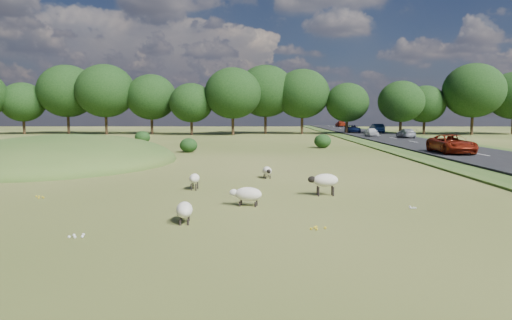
{
  "coord_description": "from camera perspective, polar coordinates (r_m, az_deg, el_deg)",
  "views": [
    {
      "loc": [
        2.17,
        -20.69,
        3.55
      ],
      "look_at": [
        2.0,
        4.0,
        1.0
      ],
      "focal_mm": 32.0,
      "sensor_mm": 36.0,
      "label": 1
    }
  ],
  "objects": [
    {
      "name": "car_1",
      "position": [
        64.5,
        18.24,
        3.21
      ],
      "size": [
        1.71,
        4.2,
        1.22
      ],
      "primitive_type": "imported",
      "rotation": [
        0.0,
        0.0,
        3.14
      ],
      "color": "#ABADB3",
      "rests_on": "road"
    },
    {
      "name": "shrubs",
      "position": [
        47.83,
        -5.21,
        2.45
      ],
      "size": [
        21.88,
        13.87,
        1.45
      ],
      "color": "black",
      "rests_on": "ground"
    },
    {
      "name": "car_2",
      "position": [
        41.0,
        23.27,
        1.87
      ],
      "size": [
        2.53,
        5.48,
        1.52
      ],
      "primitive_type": "imported",
      "color": "maroon",
      "rests_on": "road"
    },
    {
      "name": "road",
      "position": [
        53.84,
        19.75,
        1.9
      ],
      "size": [
        8.0,
        150.0,
        0.25
      ],
      "primitive_type": "cube",
      "color": "black",
      "rests_on": "ground"
    },
    {
      "name": "car_0",
      "position": [
        79.14,
        14.87,
        3.85
      ],
      "size": [
        1.59,
        4.56,
        1.5
      ],
      "primitive_type": "imported",
      "rotation": [
        0.0,
        0.0,
        3.14
      ],
      "color": "navy",
      "rests_on": "road"
    },
    {
      "name": "car_6",
      "position": [
        66.65,
        14.25,
        3.41
      ],
      "size": [
        1.46,
        3.63,
        1.24
      ],
      "primitive_type": "imported",
      "color": "white",
      "rests_on": "road"
    },
    {
      "name": "mound",
      "position": [
        35.81,
        -22.92,
        -0.26
      ],
      "size": [
        16.0,
        20.0,
        4.0
      ],
      "primitive_type": "ellipsoid",
      "color": "#33561E",
      "rests_on": "ground"
    },
    {
      "name": "sheep_4",
      "position": [
        15.01,
        -8.94,
        -6.14
      ],
      "size": [
        0.64,
        1.23,
        0.69
      ],
      "rotation": [
        0.0,
        0.0,
        1.68
      ],
      "color": "beige",
      "rests_on": "ground"
    },
    {
      "name": "car_7",
      "position": [
        112.57,
        10.53,
        4.47
      ],
      "size": [
        1.93,
        4.76,
        1.38
      ],
      "primitive_type": "imported",
      "rotation": [
        0.0,
        0.0,
        3.14
      ],
      "color": "maroon",
      "rests_on": "road"
    },
    {
      "name": "car_3",
      "position": [
        79.54,
        11.98,
        3.84
      ],
      "size": [
        2.09,
        4.53,
        1.26
      ],
      "primitive_type": "imported",
      "color": "navy",
      "rests_on": "road"
    },
    {
      "name": "sheep_2",
      "position": [
        19.81,
        8.57,
        -2.54
      ],
      "size": [
        1.33,
        0.63,
        0.96
      ],
      "rotation": [
        0.0,
        0.0,
        3.19
      ],
      "color": "beige",
      "rests_on": "ground"
    },
    {
      "name": "sheep_1",
      "position": [
        24.9,
        1.41,
        -1.37
      ],
      "size": [
        0.63,
        1.14,
        0.64
      ],
      "rotation": [
        0.0,
        0.0,
        4.88
      ],
      "color": "beige",
      "rests_on": "ground"
    },
    {
      "name": "treeline",
      "position": [
        76.26,
        -2.05,
        8.16
      ],
      "size": [
        96.28,
        14.66,
        11.7
      ],
      "color": "black",
      "rests_on": "ground"
    },
    {
      "name": "ground",
      "position": [
        40.9,
        -2.64,
        0.91
      ],
      "size": [
        160.0,
        160.0,
        0.0
      ],
      "primitive_type": "plane",
      "color": "#3C5019",
      "rests_on": "ground"
    },
    {
      "name": "sheep_5",
      "position": [
        21.38,
        -7.69,
        -2.29
      ],
      "size": [
        0.48,
        1.04,
        0.75
      ],
      "rotation": [
        0.0,
        0.0,
        1.55
      ],
      "color": "beige",
      "rests_on": "ground"
    },
    {
      "name": "sheep_0",
      "position": [
        17.46,
        -1.11,
        -4.29
      ],
      "size": [
        1.32,
        0.74,
        0.73
      ],
      "rotation": [
        0.0,
        0.0,
        2.95
      ],
      "color": "beige",
      "rests_on": "ground"
    }
  ]
}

